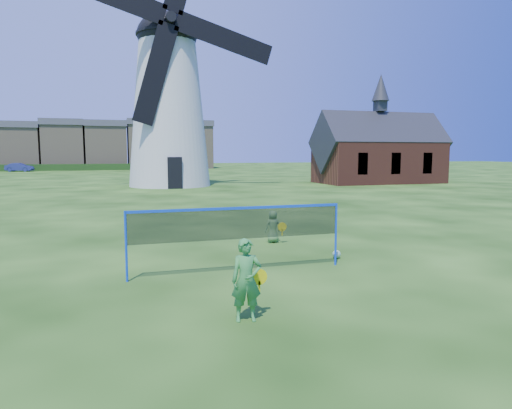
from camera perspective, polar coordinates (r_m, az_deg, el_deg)
The scene contains 9 objects.
ground at distance 11.17m, azimuth -0.22°, elevation -7.98°, with size 220.00×220.00×0.00m, color black.
windmill at distance 39.18m, azimuth -10.82°, elevation 12.57°, with size 16.19×6.67×20.97m.
chapel at distance 43.78m, azimuth 15.02°, elevation 6.24°, with size 11.62×5.63×9.82m.
badminton_net at distance 10.57m, azimuth -2.23°, elevation -2.50°, with size 5.05×0.05×1.55m.
player_girl at distance 7.68m, azimuth -1.19°, elevation -9.38°, with size 0.69×0.40×1.38m.
player_boy at distance 14.26m, azimuth 2.14°, elevation -2.75°, with size 0.61×0.40×1.00m.
play_ball at distance 12.39m, azimuth 9.98°, elevation -6.11°, with size 0.22×0.22×0.22m, color green.
terraced_houses at distance 83.89m, azimuth -28.38°, elevation 6.60°, with size 65.69×8.40×8.38m.
car_right at distance 75.31m, azimuth -27.33°, elevation 4.13°, with size 1.32×3.79×1.25m, color navy.
Camera 1 is at (-3.16, -10.34, 2.79)m, focal length 32.18 mm.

